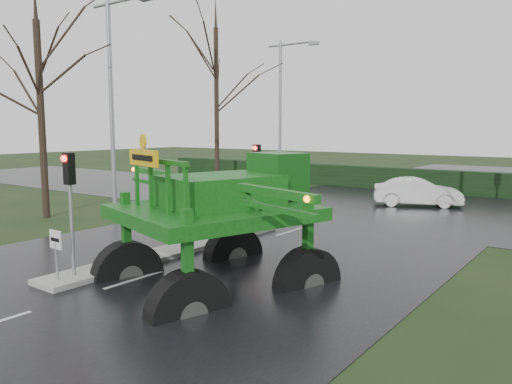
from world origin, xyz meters
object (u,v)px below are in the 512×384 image
Objects in this scene: keep_left_sign at (56,247)px; traffic_signal_mid at (257,168)px; street_light_left_near at (115,88)px; crop_sprayer at (133,192)px; traffic_signal_near at (70,188)px; white_sedan at (417,206)px; street_light_left_far at (284,101)px.

traffic_signal_mid is (0.00, 8.99, 1.53)m from keep_left_sign.
street_light_left_near is 1.15× the size of crop_sprayer.
traffic_signal_near reaches higher than white_sedan.
street_light_left_near is (-6.89, 7.01, 3.40)m from traffic_signal_near.
street_light_left_far is at bearing 118.86° from traffic_signal_mid.
crop_sprayer is at bearing 58.40° from traffic_signal_near.
traffic_signal_mid is at bearing 90.00° from traffic_signal_near.
traffic_signal_mid is 0.35× the size of street_light_left_far.
traffic_signal_near is 10.40m from street_light_left_near.
traffic_signal_mid is 0.41× the size of crop_sprayer.
street_light_left_far reaches higher than white_sedan.
street_light_left_near is (-6.89, -1.49, 3.40)m from traffic_signal_mid.
crop_sprayer is (7.77, -19.59, -3.60)m from street_light_left_far.
street_light_left_near is at bearing 132.59° from keep_left_sign.
white_sedan is at bearing 80.41° from traffic_signal_near.
traffic_signal_mid is at bearing 12.21° from street_light_left_near.
street_light_left_far is 21.38m from crop_sprayer.
street_light_left_far reaches higher than traffic_signal_near.
traffic_signal_near is at bearing -90.00° from traffic_signal_mid.
crop_sprayer is at bearing 148.65° from white_sedan.
traffic_signal_near is 22.37m from street_light_left_far.
keep_left_sign is 0.30× the size of white_sedan.
keep_left_sign is 23.11m from street_light_left_far.
white_sedan is at bearing 72.85° from traffic_signal_mid.
keep_left_sign is at bearing 146.85° from white_sedan.
crop_sprayer is 1.90× the size of white_sedan.
street_light_left_far is at bearing 107.78° from keep_left_sign.
street_light_left_near is at bearing 134.53° from traffic_signal_near.
street_light_left_far reaches higher than keep_left_sign.
keep_left_sign is 1.61m from traffic_signal_near.
traffic_signal_mid is 7.14m from crop_sprayer.
street_light_left_near is at bearing 115.66° from white_sedan.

